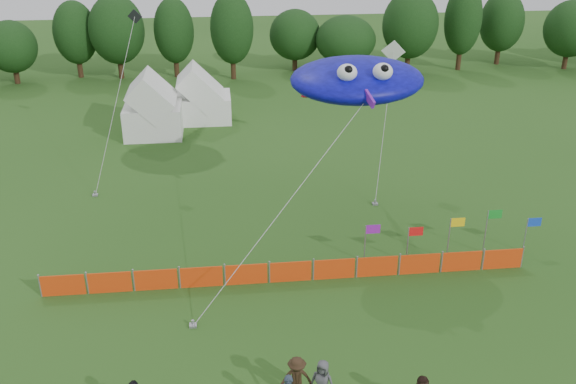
{
  "coord_description": "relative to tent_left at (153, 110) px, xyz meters",
  "views": [
    {
      "loc": [
        -2.61,
        -17.05,
        15.84
      ],
      "look_at": [
        0.0,
        6.0,
        5.2
      ],
      "focal_mm": 40.0,
      "sensor_mm": 36.0,
      "label": 1
    }
  ],
  "objects": [
    {
      "name": "treeline",
      "position": [
        8.94,
        16.33,
        2.33
      ],
      "size": [
        104.57,
        8.78,
        8.36
      ],
      "color": "#382314",
      "rests_on": "ground"
    },
    {
      "name": "spectator_e",
      "position": [
        7.81,
        -28.76,
        -1.0
      ],
      "size": [
        1.0,
        0.88,
        1.71
      ],
      "primitive_type": "imported",
      "rotation": [
        0.0,
        0.0,
        -0.5
      ],
      "color": "#48484D",
      "rests_on": "ground"
    },
    {
      "name": "small_kite_dark",
      "position": [
        -1.04,
        -7.47,
        3.9
      ],
      "size": [
        3.27,
        5.39,
        9.85
      ],
      "color": "black",
      "rests_on": "ground"
    },
    {
      "name": "barrier_fence",
      "position": [
        7.62,
        -21.02,
        -1.36
      ],
      "size": [
        21.9,
        0.06,
        1.0
      ],
      "color": "red",
      "rests_on": "ground"
    },
    {
      "name": "tent_right",
      "position": [
        3.42,
        2.96,
        -0.2
      ],
      "size": [
        4.65,
        3.72,
        3.28
      ],
      "color": "white",
      "rests_on": "ground"
    },
    {
      "name": "flag_row",
      "position": [
        15.51,
        -19.72,
        -0.48
      ],
      "size": [
        8.73,
        0.51,
        2.29
      ],
      "color": "gray",
      "rests_on": "ground"
    },
    {
      "name": "spectator_c",
      "position": [
        6.96,
        -28.54,
        -0.98
      ],
      "size": [
        1.2,
        0.77,
        1.75
      ],
      "primitive_type": "imported",
      "rotation": [
        0.0,
        0.0,
        -0.11
      ],
      "color": "#302013",
      "rests_on": "ground"
    },
    {
      "name": "small_kite_white",
      "position": [
        14.81,
        -9.62,
        3.98
      ],
      "size": [
        2.76,
        5.49,
        8.26
      ],
      "color": "white",
      "rests_on": "ground"
    },
    {
      "name": "tent_left",
      "position": [
        0.0,
        0.0,
        0.0
      ],
      "size": [
        4.17,
        4.17,
        3.68
      ],
      "color": "white",
      "rests_on": "ground"
    },
    {
      "name": "stingray_kite",
      "position": [
        11.34,
        -16.18,
        6.22
      ],
      "size": [
        11.75,
        16.08,
        9.27
      ],
      "color": "#0E0DC5",
      "rests_on": "ground"
    }
  ]
}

